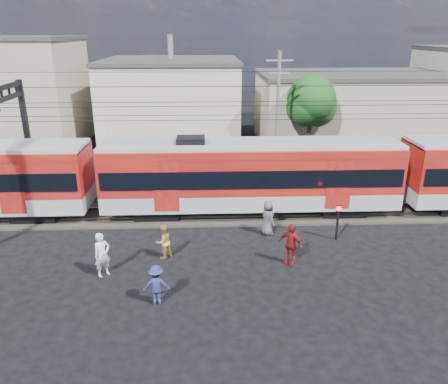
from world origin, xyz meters
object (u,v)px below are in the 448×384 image
(pedestrian_a, at_px, (102,255))
(pedestrian_c, at_px, (156,285))
(crossing_signal, at_px, (338,216))
(commuter_train, at_px, (254,174))

(pedestrian_a, xyz_separation_m, pedestrian_c, (2.47, -2.16, -0.16))
(crossing_signal, bearing_deg, commuter_train, 138.19)
(commuter_train, bearing_deg, crossing_signal, -41.81)
(pedestrian_a, distance_m, pedestrian_c, 3.29)
(commuter_train, height_order, pedestrian_c, commuter_train)
(commuter_train, distance_m, pedestrian_c, 9.69)
(pedestrian_a, distance_m, crossing_signal, 11.16)
(commuter_train, distance_m, pedestrian_a, 9.50)
(commuter_train, relative_size, pedestrian_a, 26.06)
(commuter_train, bearing_deg, pedestrian_a, -138.29)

